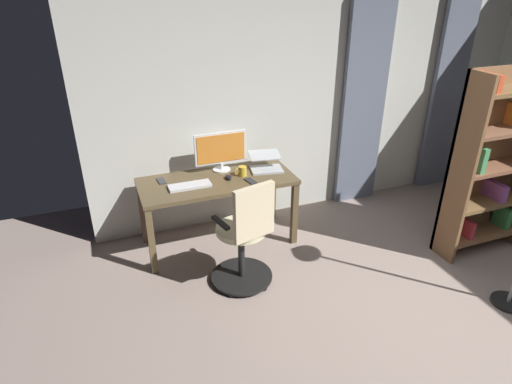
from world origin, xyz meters
name	(u,v)px	position (x,y,z in m)	size (l,w,h in m)	color
ground_plane	(496,372)	(0.00, 0.00, 0.00)	(7.25, 7.25, 0.00)	gray
back_room_partition	(320,87)	(0.00, -2.79, 1.40)	(5.11, 0.10, 2.81)	silver
curtain_left_panel	(446,96)	(-1.71, -2.68, 1.19)	(0.44, 0.06, 2.37)	slate
curtain_right_panel	(363,105)	(-0.52, -2.68, 1.19)	(0.54, 0.06, 2.37)	slate
desk	(217,188)	(1.34, -2.31, 0.63)	(1.52, 0.65, 0.72)	brown
office_chair	(245,238)	(1.32, -1.57, 0.48)	(0.56, 0.56, 1.03)	black
computer_monitor	(221,149)	(1.23, -2.52, 0.94)	(0.53, 0.18, 0.40)	white
computer_keyboard	(190,186)	(1.63, -2.24, 0.73)	(0.40, 0.15, 0.02)	silver
laptop	(266,164)	(0.80, -2.38, 0.77)	(0.37, 0.37, 0.15)	#B7BCC1
computer_mouse	(228,177)	(1.23, -2.28, 0.74)	(0.06, 0.10, 0.04)	black
cell_phone_face_up	(251,181)	(1.05, -2.15, 0.73)	(0.07, 0.14, 0.01)	#232328
cell_phone_by_monitor	(161,181)	(1.86, -2.46, 0.73)	(0.07, 0.14, 0.01)	#333338
mug_tea	(242,171)	(1.08, -2.30, 0.77)	(0.13, 0.08, 0.10)	gold
bookshelf	(491,165)	(-1.07, -1.32, 0.90)	(0.89, 0.30, 1.81)	brown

